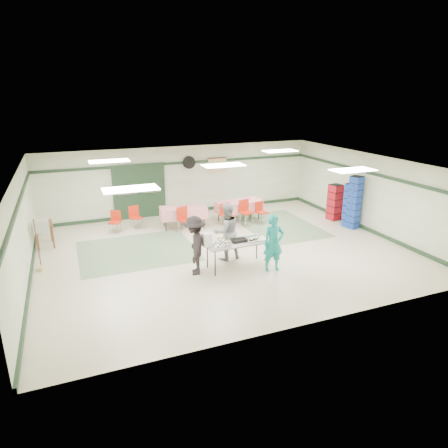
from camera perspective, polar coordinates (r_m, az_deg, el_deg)
name	(u,v)px	position (r m, az deg, el deg)	size (l,w,h in m)	color
floor	(224,251)	(12.45, -0.05, -3.86)	(11.00, 11.00, 0.00)	#BEB198
ceiling	(224,165)	(11.70, -0.06, 8.49)	(11.00, 11.00, 0.00)	silver
wall_back	(182,180)	(16.14, -6.03, 6.26)	(11.00, 11.00, 0.00)	beige
wall_front	(307,267)	(8.25, 11.71, -6.06)	(11.00, 11.00, 0.00)	beige
wall_left	(21,232)	(11.28, -26.98, -1.01)	(9.00, 9.00, 0.00)	beige
wall_right	(370,193)	(14.88, 20.08, 4.20)	(9.00, 9.00, 0.00)	beige
trim_back	(182,163)	(15.98, -6.09, 8.69)	(11.00, 0.06, 0.10)	#1B331F
baseboard_back	(183,211)	(16.43, -5.86, 1.83)	(11.00, 0.06, 0.12)	#1B331F
trim_left	(18,205)	(11.09, -27.34, 2.42)	(9.00, 0.06, 0.10)	#1B331F
baseboard_left	(30,278)	(11.72, -25.93, -6.96)	(9.00, 0.06, 0.12)	#1B331F
trim_right	(371,173)	(14.72, 20.28, 6.83)	(9.00, 0.06, 0.10)	#1B331F
baseboard_right	(365,228)	(15.20, 19.47, -0.52)	(9.00, 0.06, 0.12)	#1B331F
green_patch_a	(137,251)	(12.73, -12.29, -3.76)	(3.50, 3.00, 0.01)	#66825F
green_patch_b	(279,226)	(14.87, 7.84, -0.26)	(2.50, 3.50, 0.01)	#66825F
double_door_left	(127,193)	(15.71, -13.68, 4.38)	(0.90, 0.06, 2.10)	gray
double_door_right	(152,190)	(15.87, -10.29, 4.74)	(0.90, 0.06, 2.10)	gray
door_frame	(139,192)	(15.76, -11.98, 4.54)	(2.00, 0.03, 2.15)	#1B331F
wall_fan	(189,162)	(16.04, -5.02, 8.75)	(0.50, 0.50, 0.10)	black
scroll_banner	(217,165)	(16.45, -0.96, 8.36)	(0.80, 0.02, 0.60)	#D2C083
serving_table	(237,243)	(11.07, 1.88, -2.78)	(1.81, 0.77, 0.76)	#ACACA7
sheet_tray_right	(255,239)	(11.24, 4.42, -2.18)	(0.63, 0.48, 0.02)	silver
sheet_tray_mid	(230,240)	(11.15, 0.82, -2.30)	(0.60, 0.45, 0.02)	silver
sheet_tray_left	(220,246)	(10.75, -0.60, -3.11)	(0.53, 0.40, 0.02)	silver
baking_pan	(239,240)	(11.06, 2.15, -2.33)	(0.43, 0.27, 0.08)	black
foam_box_stack	(207,240)	(10.68, -2.45, -2.28)	(0.23, 0.21, 0.37)	white
volunteer_teal	(273,243)	(10.94, 7.08, -2.73)	(0.58, 0.38, 1.59)	teal
volunteer_grey	(226,232)	(11.58, 0.32, -1.08)	(0.83, 0.64, 1.70)	gray
volunteer_dark	(195,245)	(10.69, -4.21, -3.07)	(1.04, 0.60, 1.62)	black
dining_table_a	(239,206)	(15.25, 2.14, 2.61)	(1.82, 1.00, 0.77)	red
dining_table_b	(183,212)	(14.53, -5.81, 1.72)	(1.73, 0.92, 0.77)	red
chair_a	(245,210)	(14.77, 3.06, 2.08)	(0.51, 0.51, 0.93)	red
chair_b	(226,213)	(14.47, 0.27, 1.62)	(0.52, 0.52, 0.88)	red
chair_c	(261,210)	(15.04, 5.25, 2.00)	(0.48, 0.48, 0.80)	red
chair_d	(184,217)	(13.97, -5.78, 0.98)	(0.53, 0.53, 0.90)	red
chair_loose_a	(135,215)	(14.66, -12.62, 1.26)	(0.47, 0.47, 0.83)	red
chair_loose_b	(115,220)	(14.38, -15.28, 0.62)	(0.50, 0.50, 0.80)	red
crate_stack_blue_a	(354,203)	(14.97, 18.14, 2.93)	(0.37, 0.37, 1.92)	#193A98
crate_stack_red	(335,202)	(15.87, 15.53, 3.02)	(0.43, 0.43, 1.38)	maroon
crate_stack_blue_b	(351,206)	(15.13, 17.70, 2.52)	(0.41, 0.41, 1.61)	#193A98
printer_table	(43,227)	(13.87, -24.42, -0.40)	(0.64, 0.92, 0.74)	brown
office_printer	(41,226)	(13.06, -24.67, -0.23)	(0.43, 0.38, 0.34)	#A5A6A1
broom	(37,244)	(12.02, -25.11, -2.56)	(0.03, 0.03, 1.49)	brown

